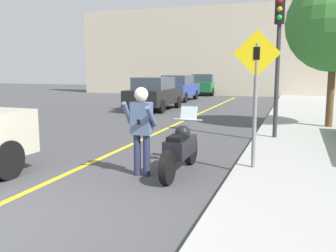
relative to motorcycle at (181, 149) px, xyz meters
name	(u,v)px	position (x,y,z in m)	size (l,w,h in m)	color
road_center_line	(136,142)	(-2.15, 2.65, -0.50)	(0.12, 36.00, 0.01)	yellow
building_backdrop	(248,51)	(-1.55, 22.65, 2.96)	(28.00, 1.20, 6.93)	beige
motorcycle	(181,149)	(0.00, 0.00, 0.00)	(0.62, 2.22, 1.30)	black
person_biker	(141,122)	(-0.67, -0.44, 0.57)	(0.59, 0.48, 1.76)	#282D4C
crossing_sign	(256,86)	(1.41, 0.38, 1.26)	(0.91, 0.08, 2.70)	slate
traffic_light	(279,41)	(1.62, 3.98, 2.37)	(0.26, 0.30, 3.94)	#2D2D30
street_tree	(335,24)	(3.24, 6.68, 3.06)	(3.18, 3.18, 5.02)	brown
parked_car_black	(155,93)	(-4.74, 10.84, 0.35)	(1.88, 4.20, 1.68)	black
parked_car_blue	(178,88)	(-5.29, 16.68, 0.35)	(1.88, 4.20, 1.68)	black
parked_car_green	(205,84)	(-4.91, 22.79, 0.35)	(1.88, 4.20, 1.68)	black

